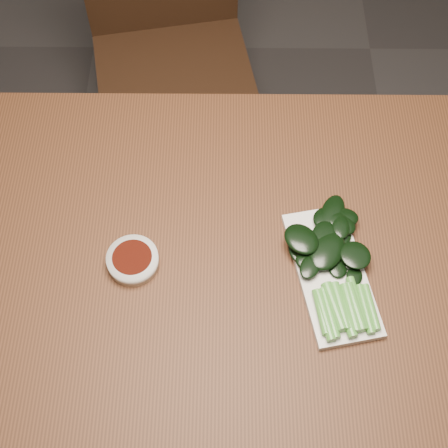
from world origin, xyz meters
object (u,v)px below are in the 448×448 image
at_px(table, 235,270).
at_px(chair_far, 170,44).
at_px(sauce_bowl, 133,260).
at_px(serving_plate, 331,274).
at_px(gai_lan, 331,260).

xyz_separation_m(table, chair_far, (-0.19, 0.83, -0.19)).
relative_size(chair_far, sauce_bowl, 9.30).
height_order(table, chair_far, chair_far).
xyz_separation_m(table, serving_plate, (0.18, -0.05, 0.08)).
xyz_separation_m(sauce_bowl, serving_plate, (0.37, -0.02, -0.01)).
xyz_separation_m(table, sauce_bowl, (-0.19, -0.02, 0.09)).
distance_m(chair_far, serving_plate, 0.99).
xyz_separation_m(sauce_bowl, gai_lan, (0.37, -0.00, 0.01)).
bearing_deg(serving_plate, gai_lan, 94.94).
bearing_deg(table, serving_plate, -14.53).
bearing_deg(chair_far, table, -88.20).
xyz_separation_m(chair_far, sauce_bowl, (-0.00, -0.86, 0.28)).
distance_m(chair_far, gai_lan, 0.98).
height_order(sauce_bowl, gai_lan, gai_lan).
xyz_separation_m(table, gai_lan, (0.18, -0.03, 0.10)).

